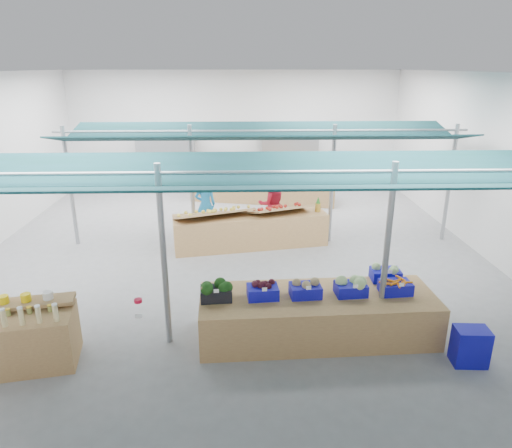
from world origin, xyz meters
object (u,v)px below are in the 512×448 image
at_px(bottle_shelf, 10,338).
at_px(fruit_counter, 251,230).
at_px(veg_counter, 317,316).
at_px(crate_stack, 470,346).
at_px(vendor_right, 272,204).
at_px(vendor_left, 205,205).

bearing_deg(bottle_shelf, fruit_counter, 41.88).
distance_m(veg_counter, crate_stack, 2.37).
bearing_deg(crate_stack, bottle_shelf, 178.23).
xyz_separation_m(fruit_counter, crate_stack, (3.23, -4.98, -0.11)).
bearing_deg(fruit_counter, crate_stack, -67.12).
distance_m(veg_counter, fruit_counter, 4.26).
bearing_deg(crate_stack, vendor_right, 113.37).
distance_m(bottle_shelf, veg_counter, 4.79).
distance_m(bottle_shelf, vendor_left, 6.40).
xyz_separation_m(crate_stack, vendor_right, (-2.63, 6.08, 0.47)).
bearing_deg(vendor_left, fruit_counter, 127.44).
bearing_deg(vendor_left, vendor_right, 169.95).
height_order(bottle_shelf, vendor_left, vendor_left).
xyz_separation_m(bottle_shelf, fruit_counter, (3.73, 4.77, -0.04)).
bearing_deg(veg_counter, bottle_shelf, -174.73).
height_order(veg_counter, crate_stack, veg_counter).
bearing_deg(vendor_left, crate_stack, 116.00).
height_order(veg_counter, vendor_right, vendor_right).
relative_size(bottle_shelf, crate_stack, 3.34).
bearing_deg(fruit_counter, vendor_right, 51.34).
bearing_deg(vendor_left, veg_counter, 102.92).
relative_size(vendor_left, vendor_right, 1.00).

